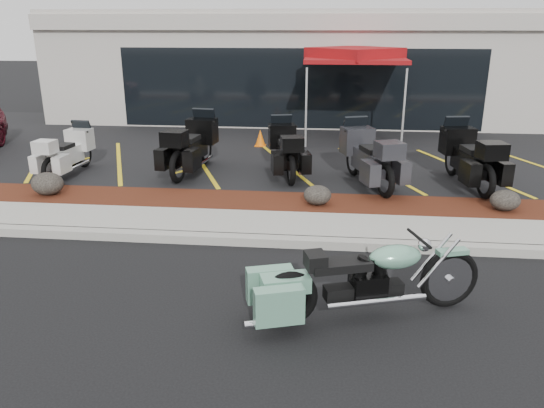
# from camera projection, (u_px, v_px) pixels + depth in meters

# --- Properties ---
(ground) EXTENTS (90.00, 90.00, 0.00)m
(ground) POSITION_uv_depth(u_px,v_px,m) (260.00, 268.00, 8.12)
(ground) COLOR black
(ground) RESTS_ON ground
(curb) EXTENTS (24.00, 0.25, 0.15)m
(curb) POSITION_uv_depth(u_px,v_px,m) (267.00, 241.00, 8.94)
(curb) COLOR gray
(curb) RESTS_ON ground
(sidewalk) EXTENTS (24.00, 1.20, 0.15)m
(sidewalk) POSITION_uv_depth(u_px,v_px,m) (271.00, 226.00, 9.60)
(sidewalk) COLOR gray
(sidewalk) RESTS_ON ground
(mulch_bed) EXTENTS (24.00, 1.20, 0.16)m
(mulch_bed) POSITION_uv_depth(u_px,v_px,m) (277.00, 204.00, 10.73)
(mulch_bed) COLOR #35170C
(mulch_bed) RESTS_ON ground
(upper_lot) EXTENTS (26.00, 9.60, 0.15)m
(upper_lot) POSITION_uv_depth(u_px,v_px,m) (294.00, 146.00, 15.82)
(upper_lot) COLOR black
(upper_lot) RESTS_ON ground
(dealership_building) EXTENTS (18.00, 8.16, 4.00)m
(dealership_building) POSITION_uv_depth(u_px,v_px,m) (305.00, 64.00, 21.09)
(dealership_building) COLOR #ACA59C
(dealership_building) RESTS_ON ground
(boulder_left) EXTENTS (0.67, 0.56, 0.47)m
(boulder_left) POSITION_uv_depth(u_px,v_px,m) (47.00, 184.00, 11.01)
(boulder_left) COLOR black
(boulder_left) RESTS_ON mulch_bed
(boulder_mid) EXTENTS (0.55, 0.46, 0.39)m
(boulder_mid) POSITION_uv_depth(u_px,v_px,m) (317.00, 195.00, 10.41)
(boulder_mid) COLOR black
(boulder_mid) RESTS_ON mulch_bed
(boulder_right) EXTENTS (0.56, 0.47, 0.40)m
(boulder_right) POSITION_uv_depth(u_px,v_px,m) (505.00, 200.00, 10.09)
(boulder_right) COLOR black
(boulder_right) RESTS_ON mulch_bed
(hero_cruiser) EXTENTS (3.11, 1.64, 1.06)m
(hero_cruiser) POSITION_uv_depth(u_px,v_px,m) (450.00, 270.00, 6.83)
(hero_cruiser) COLOR #669F82
(hero_cruiser) RESTS_ON ground
(touring_white) EXTENTS (0.94, 2.08, 1.18)m
(touring_white) POSITION_uv_depth(u_px,v_px,m) (83.00, 144.00, 13.05)
(touring_white) COLOR silver
(touring_white) RESTS_ON upper_lot
(touring_black_front) EXTENTS (1.24, 2.53, 1.42)m
(touring_black_front) POSITION_uv_depth(u_px,v_px,m) (204.00, 136.00, 13.34)
(touring_black_front) COLOR black
(touring_black_front) RESTS_ON upper_lot
(touring_black_mid) EXTENTS (1.33, 2.39, 1.31)m
(touring_black_mid) POSITION_uv_depth(u_px,v_px,m) (281.00, 141.00, 13.09)
(touring_black_mid) COLOR black
(touring_black_mid) RESTS_ON upper_lot
(touring_grey) EXTENTS (1.66, 2.58, 1.40)m
(touring_grey) POSITION_uv_depth(u_px,v_px,m) (354.00, 146.00, 12.30)
(touring_grey) COLOR #29292D
(touring_grey) RESTS_ON upper_lot
(touring_black_rear) EXTENTS (1.31, 2.54, 1.41)m
(touring_black_rear) POSITION_uv_depth(u_px,v_px,m) (454.00, 146.00, 12.29)
(touring_black_rear) COLOR black
(touring_black_rear) RESTS_ON upper_lot
(traffic_cone) EXTENTS (0.31, 0.31, 0.48)m
(traffic_cone) POSITION_uv_depth(u_px,v_px,m) (260.00, 138.00, 15.46)
(traffic_cone) COLOR #E66307
(traffic_cone) RESTS_ON upper_lot
(popup_canopy) EXTENTS (3.85, 3.85, 2.73)m
(popup_canopy) POSITION_uv_depth(u_px,v_px,m) (355.00, 56.00, 15.78)
(popup_canopy) COLOR silver
(popup_canopy) RESTS_ON upper_lot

